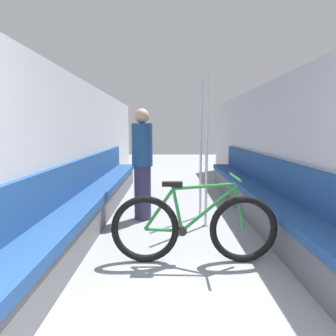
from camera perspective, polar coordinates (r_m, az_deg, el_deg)
name	(u,v)px	position (r m, az deg, el deg)	size (l,w,h in m)	color
wall_left	(78,149)	(4.61, -16.83, 3.40)	(0.10, 10.56, 2.06)	#B2B2B7
wall_right	(276,149)	(4.70, 19.88, 3.35)	(0.10, 10.56, 2.06)	#B2B2B7
bench_seat_row_left	(94,199)	(4.57, -13.86, -5.67)	(0.44, 5.97, 0.91)	#5B5B60
bench_seat_row_right	(259,198)	(4.65, 17.00, -5.57)	(0.44, 5.97, 0.91)	#5B5B60
bicycle	(193,228)	(3.04, 4.86, -11.23)	(1.65, 0.46, 0.87)	black
grab_pole_near	(206,154)	(4.04, 7.21, 2.60)	(0.08, 0.08, 2.04)	gray
grab_pole_far	(200,152)	(4.48, 6.14, 3.09)	(0.08, 0.08, 2.04)	gray
passenger_standing	(142,163)	(4.37, -5.06, 0.93)	(0.30, 0.30, 1.62)	#332D4C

